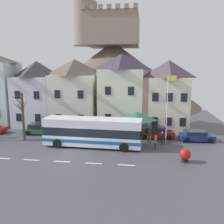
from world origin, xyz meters
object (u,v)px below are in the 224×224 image
object	(u,v)px
parked_car_00	(156,133)
parked_car_01	(196,136)
bus_shelter	(137,116)
pedestrian_00	(149,136)
townhouse_02	(75,93)
transit_bus	(93,132)
public_bench	(156,131)
townhouse_03	(122,91)
townhouse_01	(38,93)
flagpole	(168,105)
pedestrian_02	(162,138)
harbour_buoy	(185,155)
hilltop_castle	(113,72)
parked_car_02	(41,129)
townhouse_04	(168,96)
bare_tree_01	(23,116)
pedestrian_01	(155,141)

from	to	relation	value
parked_car_00	parked_car_01	bearing A→B (deg)	-11.58
bus_shelter	parked_car_01	size ratio (longest dim) A/B	0.88
parked_car_01	pedestrian_00	distance (m)	5.83
townhouse_02	transit_bus	distance (m)	10.74
bus_shelter	parked_car_01	bearing A→B (deg)	2.13
public_bench	townhouse_03	bearing A→B (deg)	143.02
townhouse_01	flagpole	distance (m)	20.14
pedestrian_02	harbour_buoy	size ratio (longest dim) A/B	1.16
hilltop_castle	parked_car_01	size ratio (longest dim) A/B	9.95
parked_car_02	townhouse_02	bearing A→B (deg)	52.95
townhouse_04	pedestrian_02	world-z (taller)	townhouse_04
public_bench	pedestrian_00	bearing A→B (deg)	-103.81
townhouse_01	public_bench	world-z (taller)	townhouse_01
townhouse_04	hilltop_castle	xyz separation A→B (m)	(-10.95, 23.49, 3.01)
flagpole	townhouse_04	bearing A→B (deg)	85.53
parked_car_02	bare_tree_01	xyz separation A→B (m)	(-0.89, -2.85, 2.31)
townhouse_03	pedestrian_01	world-z (taller)	townhouse_03
townhouse_01	hilltop_castle	world-z (taller)	hilltop_castle
townhouse_03	parked_car_00	world-z (taller)	townhouse_03
pedestrian_01	bare_tree_01	distance (m)	15.83
pedestrian_00	public_bench	size ratio (longest dim) A/B	0.90
townhouse_02	transit_bus	xyz separation A→B (m)	(4.59, -9.11, -3.34)
public_bench	flagpole	world-z (taller)	flagpole
bare_tree_01	bus_shelter	bearing A→B (deg)	9.27
townhouse_01	pedestrian_02	xyz separation A→B (m)	(18.25, -7.94, -3.96)
pedestrian_02	bare_tree_01	world-z (taller)	bare_tree_01
parked_car_02	parked_car_00	bearing A→B (deg)	-2.53
bus_shelter	parked_car_00	distance (m)	3.29
parked_car_02	public_bench	world-z (taller)	parked_car_02
hilltop_castle	pedestrian_00	xyz separation A→B (m)	(8.43, -30.15, -7.06)
townhouse_02	harbour_buoy	distance (m)	19.24
transit_bus	pedestrian_01	xyz separation A→B (m)	(6.83, 0.01, -0.72)
transit_bus	parked_car_02	xyz separation A→B (m)	(-7.91, 4.19, -0.93)
townhouse_04	pedestrian_02	xyz separation A→B (m)	(-1.03, -7.22, -3.98)
townhouse_01	transit_bus	world-z (taller)	townhouse_01
hilltop_castle	pedestrian_00	bearing A→B (deg)	-74.38
parked_car_02	pedestrian_01	bearing A→B (deg)	-18.90
pedestrian_01	flagpole	size ratio (longest dim) A/B	0.19
parked_car_02	flagpole	bearing A→B (deg)	-9.79
townhouse_03	townhouse_04	distance (m)	6.48
townhouse_01	townhouse_03	size ratio (longest dim) A/B	0.91
townhouse_03	pedestrian_00	distance (m)	9.41
transit_bus	pedestrian_00	world-z (taller)	transit_bus
parked_car_02	public_bench	size ratio (longest dim) A/B	2.72
townhouse_03	hilltop_castle	bearing A→B (deg)	101.18
townhouse_04	townhouse_02	bearing A→B (deg)	178.92
transit_bus	pedestrian_00	size ratio (longest dim) A/B	7.27
hilltop_castle	harbour_buoy	bearing A→B (deg)	-71.92
pedestrian_00	flagpole	distance (m)	4.23
transit_bus	flagpole	size ratio (longest dim) A/B	1.38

